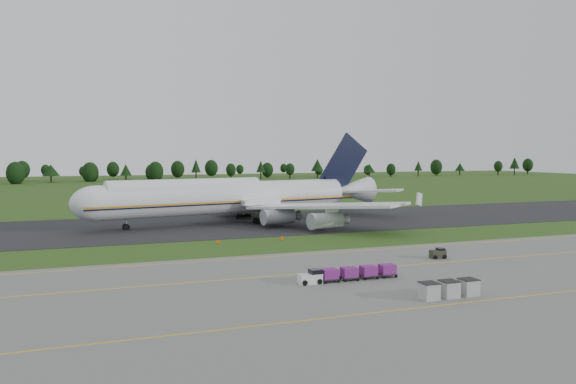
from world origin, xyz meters
name	(u,v)px	position (x,y,z in m)	size (l,w,h in m)	color
ground	(283,244)	(0.00, 0.00, 0.00)	(600.00, 600.00, 0.00)	#294815
apron	(391,293)	(0.00, -34.00, 0.03)	(300.00, 52.00, 0.06)	slate
taxiway	(238,224)	(0.00, 28.00, 0.04)	(300.00, 40.00, 0.08)	black
apron_markings	(360,279)	(0.00, -26.98, 0.06)	(300.00, 30.20, 0.01)	#E9B10D
tree_line	(95,170)	(-24.41, 220.09, 5.87)	(528.55, 23.99, 11.97)	black
aircraft	(234,197)	(-0.41, 30.07, 5.60)	(70.10, 67.09, 19.61)	white
baggage_train	(347,274)	(-1.85, -27.17, 0.86)	(12.25, 1.57, 1.51)	silver
utility_cart	(438,254)	(16.16, -19.23, 0.62)	(2.20, 1.46, 1.15)	#2C2F21
uld_row	(449,289)	(4.58, -37.67, 0.93)	(6.55, 1.75, 1.73)	#A4A4A4
edge_markers	(251,240)	(-4.32, 4.05, 0.27)	(11.55, 0.30, 0.60)	#E35007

